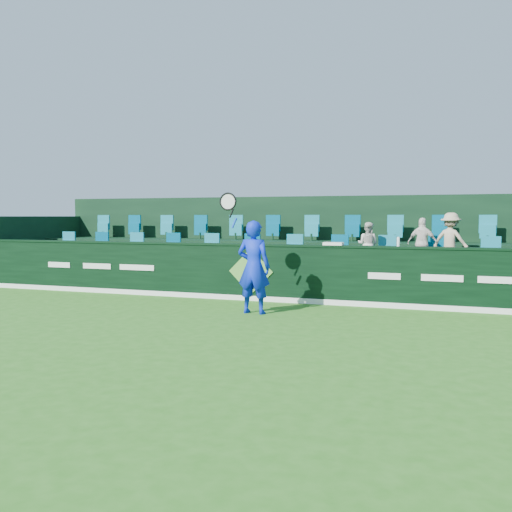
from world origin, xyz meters
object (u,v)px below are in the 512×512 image
at_px(tennis_player, 253,266).
at_px(drinks_bottle, 398,242).
at_px(spectator_right, 451,241).
at_px(spectator_left, 368,244).
at_px(spectator_middle, 422,243).
at_px(towel, 333,244).

relative_size(tennis_player, drinks_bottle, 12.56).
bearing_deg(tennis_player, spectator_right, 36.91).
height_order(tennis_player, drinks_bottle, tennis_player).
bearing_deg(spectator_left, spectator_right, -167.15).
xyz_separation_m(spectator_left, drinks_bottle, (0.83, -1.12, 0.12)).
bearing_deg(tennis_player, drinks_bottle, 32.30).
xyz_separation_m(spectator_left, spectator_right, (1.89, 0.00, 0.11)).
distance_m(spectator_middle, spectator_right, 0.62).
relative_size(tennis_player, towel, 5.86).
relative_size(tennis_player, spectator_right, 1.99).
distance_m(spectator_left, towel, 1.27).
relative_size(spectator_left, towel, 2.44).
height_order(spectator_left, drinks_bottle, spectator_left).
bearing_deg(spectator_left, tennis_player, 69.12).
relative_size(spectator_right, drinks_bottle, 6.33).
bearing_deg(spectator_right, tennis_player, 56.46).
xyz_separation_m(spectator_middle, drinks_bottle, (-0.44, -1.12, 0.07)).
relative_size(spectator_left, spectator_middle, 0.91).
height_order(spectator_left, towel, spectator_left).
relative_size(spectator_middle, drinks_bottle, 5.76).
bearing_deg(towel, spectator_right, 24.23).
distance_m(tennis_player, spectator_middle, 4.27).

